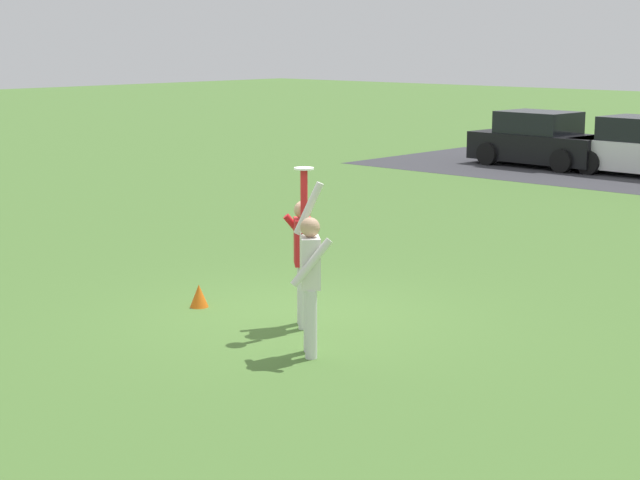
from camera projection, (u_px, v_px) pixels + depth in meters
name	position (u px, v px, depth m)	size (l,w,h in m)	color
ground_plane	(299.00, 316.00, 14.04)	(120.00, 120.00, 0.00)	#4C7533
person_catcher	(303.00, 252.00, 13.38)	(0.56, 0.56, 2.08)	silver
person_defender	(310.00, 274.00, 12.15)	(0.65, 0.65, 2.05)	silver
frisbee_disc	(304.00, 168.00, 12.95)	(0.25, 0.25, 0.02)	white
parked_car_black	(541.00, 141.00, 30.41)	(4.19, 2.20, 1.59)	black
field_cone_orange	(199.00, 296.00, 14.51)	(0.26, 0.26, 0.32)	orange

